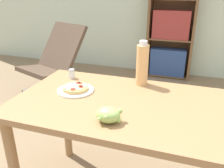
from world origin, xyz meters
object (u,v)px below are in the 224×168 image
salt_shaker (72,74)px  bookshelf (172,23)px  grape_bunch (109,115)px  drink_bottle (142,64)px  pizza_on_plate (76,89)px  lounge_chair_near (54,74)px

salt_shaker → bookshelf: size_ratio=0.04×
salt_shaker → bookshelf: 2.32m
grape_bunch → salt_shaker: size_ratio=1.90×
drink_bottle → bookshelf: (-0.03, 2.22, -0.05)m
bookshelf → drink_bottle: bearing=-89.3°
salt_shaker → drink_bottle: bearing=5.9°
pizza_on_plate → drink_bottle: 0.44m
pizza_on_plate → bookshelf: bookshelf is taller
salt_shaker → lounge_chair_near: bearing=128.2°
drink_bottle → salt_shaker: 0.49m
grape_bunch → salt_shaker: 0.63m
drink_bottle → bookshelf: size_ratio=0.16×
pizza_on_plate → salt_shaker: 0.22m
lounge_chair_near → bookshelf: size_ratio=0.52×
salt_shaker → bookshelf: bookshelf is taller
lounge_chair_near → pizza_on_plate: bearing=-32.9°
grape_bunch → bookshelf: 2.73m
lounge_chair_near → bookshelf: 1.84m
pizza_on_plate → grape_bunch: (0.31, -0.27, 0.02)m
pizza_on_plate → grape_bunch: 0.41m
grape_bunch → pizza_on_plate: bearing=138.8°
lounge_chair_near → bookshelf: bearing=61.5°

